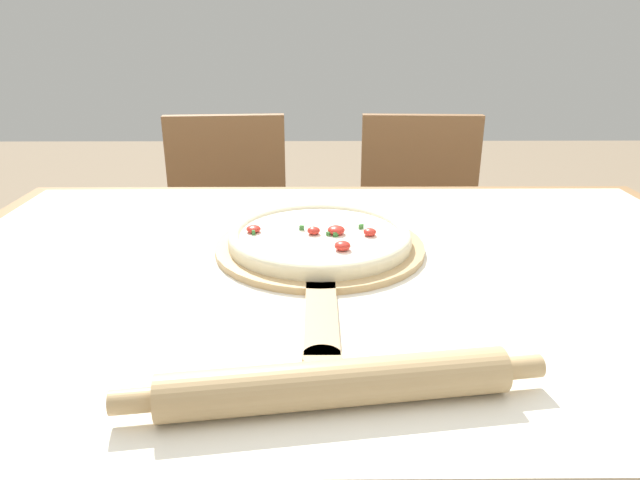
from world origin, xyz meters
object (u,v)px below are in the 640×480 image
Objects in this scene: pizza_peel at (320,251)px; chair_right at (419,236)px; rolling_pin at (336,383)px; pizza at (320,237)px; chair_left at (228,236)px.

chair_right is (0.33, 0.78, -0.27)m from pizza_peel.
pizza_peel is 1.25× the size of rolling_pin.
pizza_peel is 1.77× the size of pizza.
pizza_peel is at bearing -74.03° from chair_left.
pizza is (0.00, 0.02, 0.02)m from pizza_peel.
chair_right is (0.62, 0.00, 0.00)m from chair_left.
chair_left reaches higher than pizza_peel.
pizza is 0.86m from chair_left.
pizza reaches higher than pizza_peel.
pizza is at bearing 91.74° from rolling_pin.
pizza is at bearing -110.15° from chair_right.
pizza is 0.45m from rolling_pin.
chair_right reaches higher than rolling_pin.
rolling_pin reaches higher than pizza.
pizza_peel is 0.66× the size of chair_left.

